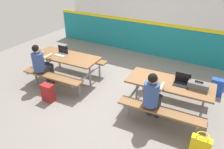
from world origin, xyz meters
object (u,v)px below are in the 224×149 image
Objects in this scene: picnic_table_right at (169,89)px; picnic_table_left at (67,62)px; backpack_dark at (48,93)px; student_further at (152,94)px; student_nearer at (41,62)px; laptop_dark at (182,82)px; toolbox_grey at (198,86)px; satchel_spare at (217,87)px; tote_bag_bright at (200,145)px; laptop_silver at (62,53)px.

picnic_table_left is at bearing -179.58° from picnic_table_right.
picnic_table_right is 2.82m from backpack_dark.
picnic_table_left is at bearing 168.35° from student_further.
student_nearer is 3.49m from laptop_dark.
picnic_table_left is 4.63× the size of toolbox_grey.
student_nearer reaches higher than satchel_spare.
student_further reaches higher than laptop_dark.
student_nearer reaches higher than backpack_dark.
backpack_dark is 4.17m from satchel_spare.
picnic_table_right is at bearing 0.42° from picnic_table_left.
student_nearer is at bearing -179.41° from student_further.
laptop_dark is 0.83× the size of toolbox_grey.
satchel_spare is (3.72, 1.28, -0.36)m from picnic_table_left.
student_nearer is at bearing -170.47° from toolbox_grey.
picnic_table_left is 3.84m from tote_bag_bright.
laptop_dark is 0.33m from toolbox_grey.
picnic_table_left is at bearing -179.11° from toolbox_grey.
laptop_silver is 3.57m from toolbox_grey.
backpack_dark is (0.60, -0.44, -0.49)m from student_nearer.
picnic_table_right is (2.83, 0.02, 0.00)m from picnic_table_left.
student_further is 2.81× the size of tote_bag_bright.
picnic_table_right is 4.30× the size of tote_bag_bright.
laptop_silver is 1.26m from backpack_dark.
toolbox_grey is at bearing -104.83° from satchel_spare.
student_nearer and student_further have the same top height.
tote_bag_bright is (0.88, -0.91, -0.38)m from picnic_table_right.
picnic_table_right is at bearing 10.61° from student_nearer.
backpack_dark is 3.48m from tote_bag_bright.
picnic_table_left is 3.40m from toolbox_grey.
student_further reaches higher than picnic_table_left.
student_further is at bearing 0.59° from student_nearer.
student_nearer is 3.02m from student_further.
tote_bag_bright is at bearing -45.91° from picnic_table_right.
laptop_dark reaches higher than satchel_spare.
laptop_dark is at bearing -118.40° from satchel_spare.
laptop_silver is 0.75× the size of satchel_spare.
picnic_table_right is at bearing -125.02° from satchel_spare.
backpack_dark is at bearing -177.88° from tote_bag_bright.
laptop_dark is (0.23, 0.05, 0.21)m from picnic_table_right.
picnic_table_left is at bearing 57.92° from student_nearer.
laptop_silver is at bearing -179.59° from toolbox_grey.
student_nearer is 3.64× the size of laptop_silver.
laptop_silver reaches higher than toolbox_grey.
picnic_table_right is at bearing 21.82° from backpack_dark.
toolbox_grey is 1.17m from tote_bag_bright.
backpack_dark is 1.00× the size of satchel_spare.
laptop_silver reaches higher than backpack_dark.
picnic_table_left is 1.11m from backpack_dark.
backpack_dark and satchel_spare have the same top height.
student_further is 2.89m from laptop_silver.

